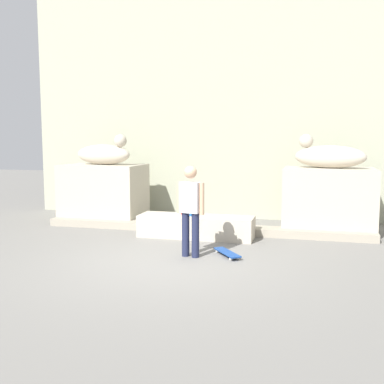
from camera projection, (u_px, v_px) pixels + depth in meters
ground_plane at (165, 264)px, 7.88m from camera, size 40.00×40.00×0.00m
facade_wall at (223, 96)px, 12.42m from camera, size 10.90×0.60×6.63m
pedestal_left at (104, 193)px, 11.86m from camera, size 2.03×1.38×1.49m
pedestal_right at (328, 200)px, 10.43m from camera, size 2.03×1.38×1.49m
statue_reclining_left at (104, 154)px, 11.72m from camera, size 1.68×0.87×0.78m
statue_reclining_right at (328, 156)px, 10.33m from camera, size 1.69×0.91×0.78m
ledge_block at (196, 226)px, 9.96m from camera, size 2.52×0.73×0.48m
skater at (191, 207)px, 8.24m from camera, size 0.53×0.27×1.67m
skateboard at (227, 253)px, 8.39m from camera, size 0.63×0.77×0.08m
bottle_red at (183, 209)px, 10.10m from camera, size 0.07×0.07×0.27m
bottle_blue at (191, 211)px, 9.87m from camera, size 0.07×0.07×0.26m
stair_step at (202, 228)px, 10.54m from camera, size 7.65×0.50×0.18m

